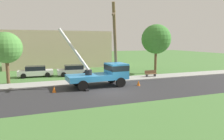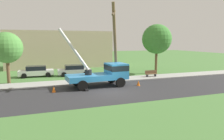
{
  "view_description": "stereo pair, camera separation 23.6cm",
  "coord_description": "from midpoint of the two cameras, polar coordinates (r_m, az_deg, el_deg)",
  "views": [
    {
      "loc": [
        -6.42,
        -17.81,
        4.72
      ],
      "look_at": [
        1.45,
        3.7,
        1.47
      ],
      "focal_mm": 33.17,
      "sensor_mm": 36.0,
      "label": 1
    },
    {
      "loc": [
        -6.2,
        -17.89,
        4.72
      ],
      "look_at": [
        1.45,
        3.7,
        1.47
      ],
      "focal_mm": 33.17,
      "sensor_mm": 36.0,
      "label": 2
    }
  ],
  "objects": [
    {
      "name": "parked_sedan_silver",
      "position": [
        28.83,
        -10.73,
        -0.07
      ],
      "size": [
        4.46,
        2.13,
        1.42
      ],
      "color": "#B7B7BF",
      "rests_on": "ground"
    },
    {
      "name": "parked_sedan_white",
      "position": [
        29.1,
        -20.53,
        -0.37
      ],
      "size": [
        4.42,
        2.05,
        1.42
      ],
      "color": "silver",
      "rests_on": "ground"
    },
    {
      "name": "traffic_cone_behind",
      "position": [
        19.87,
        -16.01,
        -5.17
      ],
      "size": [
        0.36,
        0.36,
        0.56
      ],
      "primitive_type": "cone",
      "color": "orange",
      "rests_on": "ground"
    },
    {
      "name": "roadside_tree_near",
      "position": [
        25.37,
        -27.41,
        5.43
      ],
      "size": [
        3.39,
        3.39,
        5.68
      ],
      "color": "brown",
      "rests_on": "ground"
    },
    {
      "name": "sidewalk_strip",
      "position": [
        24.54,
        -4.83,
        -2.93
      ],
      "size": [
        80.0,
        2.73,
        0.1
      ],
      "primitive_type": "cube",
      "color": "#9E9E99",
      "rests_on": "ground"
    },
    {
      "name": "traffic_cone_curbside",
      "position": [
        23.41,
        -0.44,
        -2.87
      ],
      "size": [
        0.36,
        0.36,
        0.56
      ],
      "primitive_type": "cone",
      "color": "orange",
      "rests_on": "ground"
    },
    {
      "name": "park_bench",
      "position": [
        27.41,
        10.35,
        -1.0
      ],
      "size": [
        1.6,
        0.45,
        0.9
      ],
      "color": "brown",
      "rests_on": "ground"
    },
    {
      "name": "traffic_cone_ahead",
      "position": [
        22.09,
        7.01,
        -3.59
      ],
      "size": [
        0.36,
        0.36,
        0.56
      ],
      "primitive_type": "cone",
      "color": "orange",
      "rests_on": "ground"
    },
    {
      "name": "utility_truck",
      "position": [
        21.63,
        -2.28,
        -0.75
      ],
      "size": [
        6.89,
        3.21,
        5.98
      ],
      "color": "#2D84C6",
      "rests_on": "ground"
    },
    {
      "name": "roadside_tree_far",
      "position": [
        30.75,
        11.86,
        8.31
      ],
      "size": [
        4.23,
        4.23,
        7.08
      ],
      "color": "brown",
      "rests_on": "ground"
    },
    {
      "name": "leaning_utility_pole",
      "position": [
        22.48,
        0.57,
        7.32
      ],
      "size": [
        1.9,
        3.21,
        8.64
      ],
      "color": "brown",
      "rests_on": "ground"
    },
    {
      "name": "ground_plane",
      "position": [
        30.87,
        -8.07,
        -0.81
      ],
      "size": [
        120.0,
        120.0,
        0.0
      ],
      "primitive_type": "plane",
      "color": "#477538"
    },
    {
      "name": "lowrise_building_backdrop",
      "position": [
        38.7,
        -14.52,
        5.56
      ],
      "size": [
        18.0,
        6.0,
        6.4
      ],
      "primitive_type": "cube",
      "color": "#C6B293",
      "rests_on": "ground"
    },
    {
      "name": "road_asphalt",
      "position": [
        19.51,
        -0.61,
        -5.92
      ],
      "size": [
        80.0,
        8.07,
        0.01
      ],
      "primitive_type": "cube",
      "color": "#2B2B2D",
      "rests_on": "ground"
    }
  ]
}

